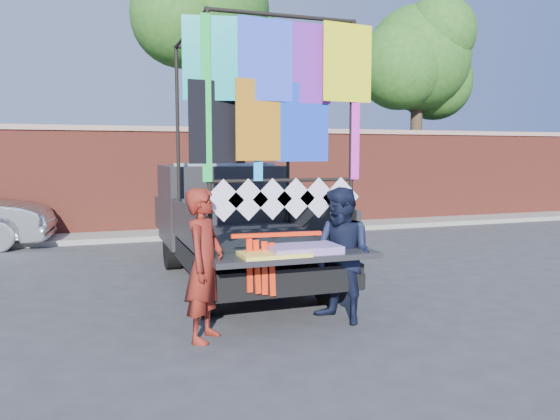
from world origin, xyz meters
name	(u,v)px	position (x,y,z in m)	size (l,w,h in m)	color
ground	(270,305)	(0.00, 0.00, 0.00)	(90.00, 90.00, 0.00)	#38383A
brick_wall	(182,179)	(0.00, 7.00, 1.33)	(30.00, 0.45, 2.61)	brown
curb	(188,233)	(0.00, 6.30, 0.06)	(30.00, 1.20, 0.12)	gray
tree_mid	(211,12)	(1.02, 8.12, 5.70)	(4.20, 3.30, 7.73)	#38281C
tree_right	(420,62)	(7.52, 8.12, 4.75)	(4.20, 3.30, 6.62)	#38281C
pickup_truck	(227,220)	(-0.07, 2.04, 0.89)	(2.23, 5.59, 3.52)	black
woman	(204,265)	(-1.06, -1.04, 0.81)	(0.59, 0.39, 1.61)	maroon
man	(342,256)	(0.57, -0.97, 0.79)	(0.77, 0.60, 1.58)	black
streamer_bundle	(268,254)	(-0.36, -1.02, 0.88)	(1.02, 0.14, 0.70)	#FF2E0D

